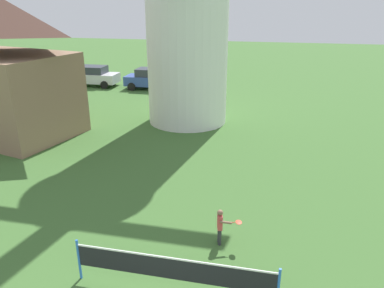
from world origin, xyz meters
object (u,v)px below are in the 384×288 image
object	(u,v)px
tennis_net	(173,269)
parked_car_silver	(91,76)
parked_car_blue	(152,79)
chapel	(4,69)
player_far	(221,225)

from	to	relation	value
tennis_net	parked_car_silver	world-z (taller)	parked_car_silver
parked_car_blue	chapel	distance (m)	12.13
player_far	chapel	distance (m)	13.65
player_far	parked_car_silver	xyz separation A→B (m)	(-12.99, 18.27, 0.20)
player_far	parked_car_blue	world-z (taller)	parked_car_blue
tennis_net	chapel	distance (m)	14.20
parked_car_silver	parked_car_blue	distance (m)	5.09
parked_car_blue	chapel	xyz separation A→B (m)	(-3.59, -11.31, 2.47)
tennis_net	player_far	xyz separation A→B (m)	(0.78, 2.11, -0.08)
parked_car_blue	parked_car_silver	bearing A→B (deg)	178.79
chapel	player_far	bearing A→B (deg)	-30.78
tennis_net	parked_car_blue	xyz separation A→B (m)	(-7.12, 20.27, 0.13)
player_far	chapel	bearing A→B (deg)	149.22
parked_car_blue	chapel	size ratio (longest dim) A/B	0.53
parked_car_silver	parked_car_blue	size ratio (longest dim) A/B	1.06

